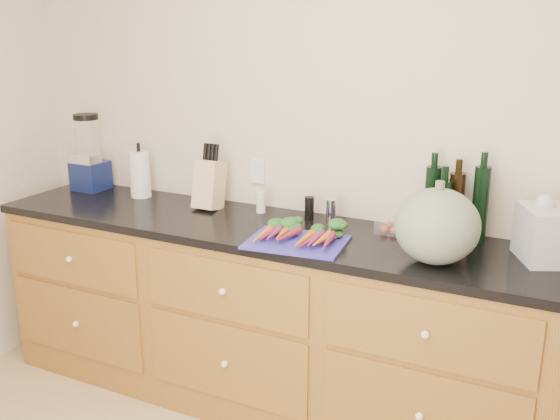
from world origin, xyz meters
The scene contains 15 objects.
wall_back centered at (0.00, 1.62, 1.30)m, with size 4.10×0.05×2.60m, color beige.
cabinets centered at (0.00, 1.30, 0.45)m, with size 3.60×0.64×0.90m.
countertop centered at (0.00, 1.30, 0.92)m, with size 3.64×0.62×0.04m, color black.
cutting_board centered at (-0.17, 1.14, 0.95)m, with size 0.42×0.32×0.01m, color #312DAB.
carrots centered at (-0.17, 1.18, 0.97)m, with size 0.37×0.27×0.05m.
squash centered at (0.42, 1.18, 1.09)m, with size 0.34×0.34×0.30m, color slate.
blender_appliance centered at (-1.62, 1.46, 1.13)m, with size 0.17×0.17×0.43m.
paper_towel centered at (-1.26, 1.46, 1.07)m, with size 0.11×0.11×0.25m, color white.
knife_block centered at (-0.80, 1.44, 1.06)m, with size 0.12×0.12×0.25m, color tan.
grinder_salt centered at (-0.52, 1.48, 0.99)m, with size 0.05×0.05×0.11m, color silver.
grinder_pepper centered at (-0.26, 1.48, 1.00)m, with size 0.05×0.05×0.11m, color black.
canister_chrome centered at (-0.14, 1.48, 1.00)m, with size 0.05×0.05×0.12m, color white.
tomato_box centered at (0.18, 1.47, 0.98)m, with size 0.17×0.13×0.08m, color white.
bottles centered at (0.42, 1.51, 1.09)m, with size 0.28×0.14×0.33m.
grocery_bag centered at (0.86, 1.42, 1.05)m, with size 0.30×0.24×0.22m, color silver, non-canonical shape.
Camera 1 is at (0.90, -1.18, 1.85)m, focal length 40.00 mm.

